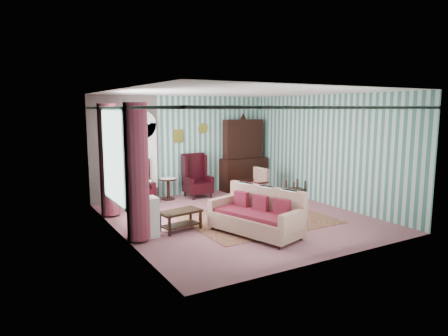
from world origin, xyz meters
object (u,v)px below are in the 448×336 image
bookcase (142,161)px  wingback_left (138,181)px  dresser_hutch (244,152)px  round_side_table (168,189)px  seated_woman (138,183)px  sofa (255,213)px  plant_stand (144,218)px  coffee_table (180,220)px  nest_table (295,189)px  floral_armchair (254,182)px  wingback_right (198,176)px

bookcase → wingback_left: bearing=-122.7°
dresser_hutch → round_side_table: (-2.60, -0.12, -0.88)m
seated_woman → sofa: (1.20, -3.72, -0.14)m
seated_woman → plant_stand: 2.87m
plant_stand → coffee_table: size_ratio=0.91×
bookcase → plant_stand: 3.39m
nest_table → bookcase: bearing=153.1°
bookcase → plant_stand: size_ratio=2.80×
round_side_table → plant_stand: bearing=-120.4°
round_side_table → plant_stand: 3.36m
nest_table → plant_stand: bearing=-166.2°
bookcase → sofa: (0.95, -4.11, -0.67)m
coffee_table → sofa: bearing=-41.3°
bookcase → round_side_table: bookcase is taller
round_side_table → floral_armchair: floral_armchair is taller
seated_woman → plant_stand: (-0.80, -2.75, -0.19)m
round_side_table → coffee_table: (-0.88, -2.83, -0.09)m
wingback_left → wingback_right: size_ratio=1.00×
wingback_right → sofa: (-0.55, -3.72, -0.17)m
bookcase → nest_table: (3.82, -1.94, -0.85)m
nest_table → plant_stand: 5.02m
seated_woman → bookcase: bearing=57.3°
bookcase → floral_armchair: 3.16m
seated_woman → plant_stand: size_ratio=1.47×
nest_table → coffee_table: 4.21m
nest_table → sofa: bearing=-143.0°
wingback_left → coffee_table: bearing=-89.6°
wingback_left → nest_table: 4.37m
dresser_hutch → round_side_table: size_ratio=3.93×
round_side_table → bookcase: bearing=159.7°
floral_armchair → wingback_right: bearing=52.1°
wingback_left → round_side_table: size_ratio=2.08×
sofa → floral_armchair: size_ratio=2.01×
wingback_right → coffee_table: size_ratio=1.43×
plant_stand → floral_armchair: 4.25m
wingback_left → coffee_table: (0.02, -2.68, -0.41)m
dresser_hutch → plant_stand: 5.31m
plant_stand → sofa: 2.22m
plant_stand → sofa: size_ratio=0.41×
nest_table → plant_stand: (-4.87, -1.20, 0.13)m
seated_woman → coffee_table: bearing=-89.6°
wingback_left → wingback_right: same height
coffee_table → bookcase: bearing=85.7°
round_side_table → floral_armchair: bearing=-27.2°
seated_woman → wingback_right: bearing=0.0°
coffee_table → plant_stand: bearing=-174.9°
round_side_table → nest_table: size_ratio=1.11×
dresser_hutch → wingback_left: 3.55m
seated_woman → sofa: size_ratio=0.61×
plant_stand → coffee_table: 0.84m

